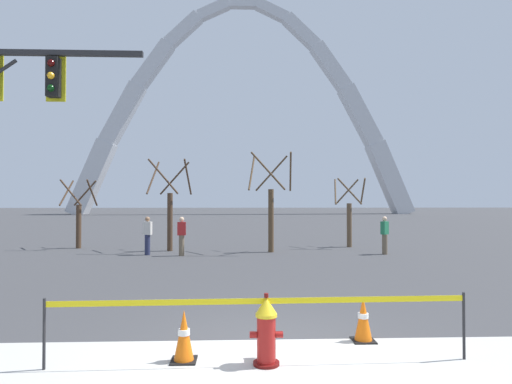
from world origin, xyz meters
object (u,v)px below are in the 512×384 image
traffic_cone_mid_sidewalk (363,319)px  pedestrian_standing_center (147,235)px  pedestrian_walking_left (182,236)px  fire_hydrant (266,331)px  traffic_cone_by_hydrant (184,336)px  monument_arch (243,116)px  pedestrian_walking_right (385,235)px

traffic_cone_mid_sidewalk → pedestrian_standing_center: (-5.82, 11.04, 0.46)m
pedestrian_walking_left → pedestrian_standing_center: bearing=167.2°
fire_hydrant → pedestrian_walking_left: bearing=103.3°
traffic_cone_by_hydrant → traffic_cone_mid_sidewalk: 2.88m
traffic_cone_by_hydrant → monument_arch: 65.89m
fire_hydrant → pedestrian_standing_center: pedestrian_standing_center is taller
traffic_cone_mid_sidewalk → pedestrian_standing_center: size_ratio=0.46×
monument_arch → pedestrian_walking_left: size_ratio=35.54×
monument_arch → fire_hydrant: bearing=-90.1°
pedestrian_walking_left → traffic_cone_by_hydrant: bearing=-82.1°
monument_arch → pedestrian_walking_right: 54.84m
traffic_cone_by_hydrant → pedestrian_walking_right: pedestrian_walking_right is taller
traffic_cone_by_hydrant → pedestrian_walking_right: bearing=59.4°
traffic_cone_by_hydrant → pedestrian_walking_left: 11.58m
fire_hydrant → pedestrian_walking_right: bearing=64.1°
monument_arch → pedestrian_standing_center: size_ratio=35.54×
fire_hydrant → pedestrian_walking_left: size_ratio=0.62×
fire_hydrant → traffic_cone_by_hydrant: 1.17m
monument_arch → traffic_cone_by_hydrant: bearing=-91.1°
traffic_cone_mid_sidewalk → monument_arch: size_ratio=0.01×
fire_hydrant → pedestrian_walking_left: (-2.74, 11.63, 0.35)m
fire_hydrant → traffic_cone_mid_sidewalk: (1.62, 0.92, -0.11)m
pedestrian_walking_left → monument_arch: bearing=86.9°
fire_hydrant → pedestrian_standing_center: 12.68m
fire_hydrant → traffic_cone_by_hydrant: bearing=171.5°
pedestrian_walking_right → monument_arch: bearing=96.1°
traffic_cone_by_hydrant → monument_arch: bearing=88.9°
traffic_cone_by_hydrant → pedestrian_standing_center: pedestrian_standing_center is taller
fire_hydrant → traffic_cone_mid_sidewalk: 1.87m
pedestrian_walking_left → traffic_cone_mid_sidewalk: bearing=-67.8°
pedestrian_walking_left → pedestrian_walking_right: (8.46, 0.14, 0.00)m
fire_hydrant → traffic_cone_mid_sidewalk: fire_hydrant is taller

